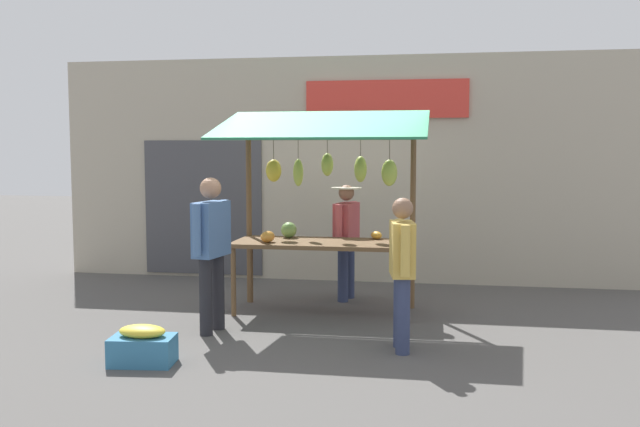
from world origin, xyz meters
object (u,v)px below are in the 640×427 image
vendor_with_sunhat (346,233)px  produce_crate_near (143,346)px  market_stall (324,187)px  shopper_in_striped_shirt (402,264)px  shopper_in_grey_tee (211,243)px

vendor_with_sunhat → produce_crate_near: 3.53m
market_stall → produce_crate_near: size_ratio=4.04×
market_stall → shopper_in_striped_shirt: market_stall is taller
vendor_with_sunhat → shopper_in_grey_tee: bearing=-20.9°
shopper_in_striped_shirt → market_stall: bearing=25.3°
vendor_with_sunhat → produce_crate_near: size_ratio=2.49×
market_stall → shopper_in_striped_shirt: bearing=123.9°
vendor_with_sunhat → shopper_in_grey_tee: shopper_in_grey_tee is taller
produce_crate_near → shopper_in_striped_shirt: bearing=-159.9°
market_stall → vendor_with_sunhat: market_stall is taller
shopper_in_striped_shirt → shopper_in_grey_tee: bearing=71.6°
vendor_with_sunhat → produce_crate_near: bearing=-13.6°
shopper_in_striped_shirt → shopper_in_grey_tee: (2.08, -0.36, 0.12)m
shopper_in_striped_shirt → shopper_in_grey_tee: 2.12m
produce_crate_near → vendor_with_sunhat: bearing=-115.8°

